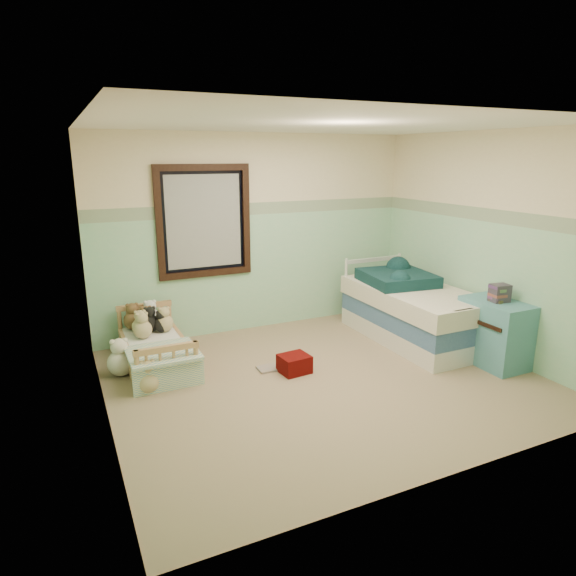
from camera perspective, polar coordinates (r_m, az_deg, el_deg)
name	(u,v)px	position (r m, az deg, el deg)	size (l,w,h in m)	color
floor	(324,379)	(5.25, 4.10, -10.34)	(4.20, 3.60, 0.02)	#89744E
ceiling	(329,123)	(4.76, 4.69, 18.29)	(4.20, 3.60, 0.02)	white
wall_back	(257,234)	(6.45, -3.55, 6.19)	(4.20, 0.04, 2.50)	beige
wall_front	(462,310)	(3.45, 19.24, -2.40)	(4.20, 0.04, 2.50)	beige
wall_left	(95,282)	(4.25, -21.13, 0.61)	(0.04, 3.60, 2.50)	beige
wall_right	(487,244)	(6.15, 21.75, 4.72)	(0.04, 3.60, 2.50)	beige
wainscot_mint	(258,272)	(6.53, -3.43, 1.83)	(4.20, 0.01, 1.50)	#8BCCA0
border_strip	(257,209)	(6.40, -3.54, 9.05)	(4.20, 0.01, 0.15)	#3C623C
window_frame	(204,222)	(6.16, -9.54, 7.48)	(1.16, 0.06, 1.36)	black
window_blinds	(204,222)	(6.17, -9.57, 7.49)	(0.92, 0.01, 1.12)	#AFAFAD
toddler_bed_frame	(157,359)	(5.67, -14.77, -7.84)	(0.63, 1.27, 0.16)	#BC844A
toddler_mattress	(156,347)	(5.62, -14.86, -6.51)	(0.58, 1.21, 0.12)	white
patchwork_quilt	(163,353)	(5.23, -14.10, -7.21)	(0.69, 0.63, 0.03)	#6398B5
plush_bed_brown	(133,321)	(6.01, -17.26, -3.58)	(0.21, 0.21, 0.21)	brown
plush_bed_white	(151,318)	(6.03, -15.39, -3.32)	(0.22, 0.22, 0.22)	white
plush_bed_tan	(141,327)	(5.81, -16.45, -4.24)	(0.20, 0.20, 0.20)	tan
plush_bed_dark	(162,325)	(5.85, -14.22, -4.08)	(0.17, 0.17, 0.17)	black
plush_floor_cream	(121,363)	(5.53, -18.56, -8.11)	(0.27, 0.27, 0.27)	silver
plush_floor_tan	(148,381)	(5.09, -15.68, -10.23)	(0.23, 0.23, 0.23)	tan
twin_bed_frame	(412,331)	(6.42, 14.02, -4.78)	(0.93, 1.85, 0.22)	silver
twin_boxspring	(414,314)	(6.36, 14.14, -2.91)	(0.93, 1.85, 0.22)	navy
twin_mattress	(415,297)	(6.29, 14.27, -1.00)	(0.96, 1.89, 0.22)	beige
teal_blanket	(397,278)	(6.44, 12.35, 1.14)	(0.79, 0.83, 0.14)	black
dresser	(494,333)	(5.90, 22.50, -4.74)	(0.45, 0.71, 0.71)	teal
book_stack	(500,293)	(5.77, 23.01, -0.53)	(0.19, 0.15, 0.19)	#452D31
red_pillow	(294,364)	(5.33, 0.73, -8.64)	(0.30, 0.27, 0.19)	#8C0805
floor_book	(269,368)	(5.44, -2.15, -9.15)	(0.24, 0.19, 0.02)	orange
extra_plush_0	(149,323)	(5.94, -15.55, -3.89)	(0.17, 0.17, 0.17)	silver
extra_plush_1	(165,323)	(5.85, -13.90, -3.91)	(0.20, 0.20, 0.20)	tan
extra_plush_2	(147,322)	(5.92, -15.81, -3.81)	(0.20, 0.20, 0.20)	brown
extra_plush_3	(143,330)	(5.70, -16.24, -4.58)	(0.20, 0.20, 0.20)	tan
extra_plush_4	(150,323)	(5.90, -15.43, -3.86)	(0.20, 0.20, 0.20)	black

